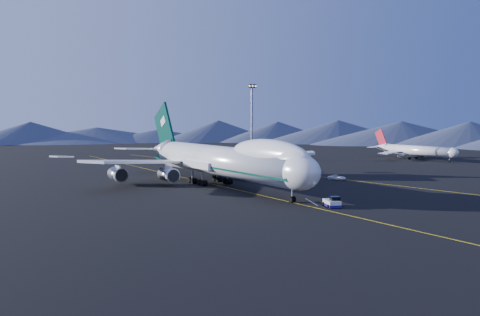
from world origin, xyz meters
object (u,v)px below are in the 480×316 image
pushback_tug (332,203)px  service_van (337,177)px  second_jet (414,150)px  floodlight_mast (252,122)px  boeing_747 (221,160)px

pushback_tug → service_van: (27.00, 30.10, 0.03)m
second_jet → floodlight_mast: size_ratio=1.43×
service_van → floodlight_mast: bearing=50.7°
second_jet → floodlight_mast: bearing=144.1°
pushback_tug → second_jet: second_jet is taller
floodlight_mast → service_van: bearing=-103.2°
service_van → floodlight_mast: floodlight_mast is taller
boeing_747 → service_van: bearing=-6.9°
boeing_747 → second_jet: boeing_747 is taller
floodlight_mast → second_jet: bearing=-28.1°
pushback_tug → floodlight_mast: 103.32m
second_jet → service_van: 75.83m
boeing_747 → pushback_tug: size_ratio=15.51×
boeing_747 → pushback_tug: 34.26m
boeing_747 → service_van: size_ratio=16.66×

